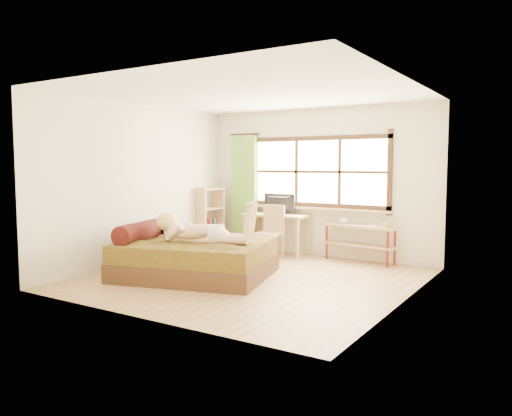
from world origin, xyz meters
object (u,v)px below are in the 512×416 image
Objects in this scene: desk at (276,219)px; kitten at (165,228)px; bed at (193,257)px; pipe_shelf at (360,235)px; chair at (271,229)px; woman at (201,220)px; bookshelf at (210,218)px.

kitten is at bearing -110.82° from desk.
bed reaches higher than pipe_shelf.
chair is at bearing -74.79° from desk.
bed is 1.94m from chair.
woman is 2.32m from desk.
pipe_shelf is (1.61, 0.12, -0.19)m from desk.
bookshelf reaches higher than bed.
desk is at bearing -166.73° from pipe_shelf.
bed is 2.97m from pipe_shelf.
woman is at bearing -91.45° from chair.
desk is at bearing 18.48° from bookshelf.
woman is 1.22× the size of bookshelf.
woman is (0.20, -0.04, 0.57)m from bed.
bookshelf reaches higher than desk.
bookshelf is at bearing 105.53° from bed.
bed is at bearing -25.43° from kitten.
bed is 1.92× the size of pipe_shelf.
pipe_shelf is at bearing 38.05° from bed.
chair is (0.91, 1.80, -0.14)m from kitten.
chair is 0.72× the size of pipe_shelf.
pipe_shelf is (1.75, 2.39, 0.18)m from bed.
chair is at bearing -153.25° from pipe_shelf.
bed is 0.61m from woman.
bookshelf reaches higher than pipe_shelf.
kitten is 2.31m from desk.
woman is 1.58× the size of chair.
bed is at bearing -93.83° from desk.
bookshelf is (-0.56, 1.91, -0.04)m from kitten.
bed is 1.68× the size of woman.
bookshelf is at bearing -169.63° from desk.
bookshelf is (-2.98, -0.37, 0.15)m from pipe_shelf.
woman is at bearing -25.71° from bed.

